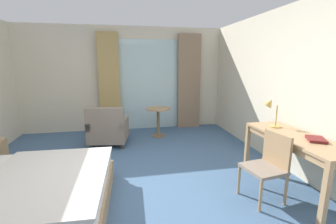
% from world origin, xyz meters
% --- Properties ---
extents(ground, '(5.64, 6.73, 0.10)m').
position_xyz_m(ground, '(0.00, 0.00, -0.05)').
color(ground, '#426084').
extents(wall_back, '(5.24, 0.12, 2.59)m').
position_xyz_m(wall_back, '(0.00, 3.10, 1.29)').
color(wall_back, beige).
rests_on(wall_back, ground).
extents(wall_right, '(0.12, 6.33, 2.59)m').
position_xyz_m(wall_right, '(2.56, 0.00, 1.29)').
color(wall_right, beige).
rests_on(wall_right, ground).
extents(balcony_glass_door, '(1.59, 0.02, 2.28)m').
position_xyz_m(balcony_glass_door, '(0.64, 3.02, 1.14)').
color(balcony_glass_door, silver).
rests_on(balcony_glass_door, ground).
extents(curtain_panel_left, '(0.50, 0.10, 2.42)m').
position_xyz_m(curtain_panel_left, '(-0.37, 2.92, 1.21)').
color(curtain_panel_left, tan).
rests_on(curtain_panel_left, ground).
extents(curtain_panel_right, '(0.59, 0.10, 2.42)m').
position_xyz_m(curtain_panel_right, '(1.65, 2.92, 1.21)').
color(curtain_panel_right, '#897056').
rests_on(curtain_panel_right, ground).
extents(bed, '(2.13, 1.78, 0.94)m').
position_xyz_m(bed, '(-1.35, -0.30, 0.25)').
color(bed, tan).
rests_on(bed, ground).
extents(writing_desk, '(0.60, 1.53, 0.76)m').
position_xyz_m(writing_desk, '(2.16, -0.41, 0.67)').
color(writing_desk, tan).
rests_on(writing_desk, ground).
extents(desk_chair, '(0.48, 0.50, 0.86)m').
position_xyz_m(desk_chair, '(1.68, -0.54, 0.48)').
color(desk_chair, gray).
rests_on(desk_chair, ground).
extents(desk_lamp, '(0.26, 0.22, 0.45)m').
position_xyz_m(desk_lamp, '(2.09, 0.08, 1.05)').
color(desk_lamp, tan).
rests_on(desk_lamp, writing_desk).
extents(closed_book, '(0.29, 0.31, 0.03)m').
position_xyz_m(closed_book, '(2.25, -0.62, 0.78)').
color(closed_book, maroon).
rests_on(closed_book, writing_desk).
extents(armchair_by_window, '(0.85, 0.85, 0.85)m').
position_xyz_m(armchair_by_window, '(-0.39, 1.88, 0.33)').
color(armchair_by_window, gray).
rests_on(armchair_by_window, ground).
extents(round_cafe_table, '(0.57, 0.57, 0.68)m').
position_xyz_m(round_cafe_table, '(0.73, 2.26, 0.49)').
color(round_cafe_table, tan).
rests_on(round_cafe_table, ground).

